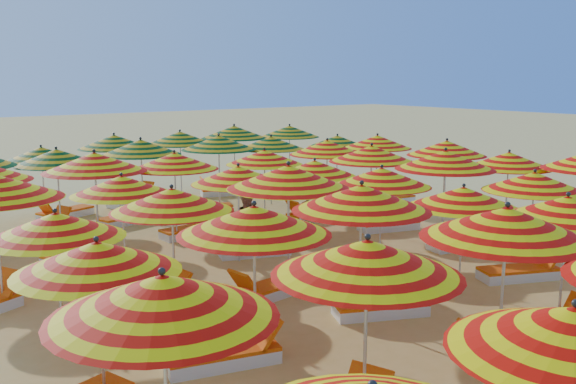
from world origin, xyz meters
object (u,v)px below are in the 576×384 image
(umbrella_35, at_px, (377,142))
(umbrella_9, at_px, (567,209))
(umbrella_40, at_px, (271,143))
(umbrella_34, at_px, (327,148))
(umbrella_13, at_px, (254,220))
(lounger_22, at_px, (76,254))
(umbrella_27, at_px, (315,168))
(lounger_21, at_px, (390,225))
(umbrella_15, at_px, (463,197))
(umbrella_44, at_px, (114,142))
(umbrella_47, at_px, (290,131))
(lounger_23, at_px, (193,230))
(lounger_27, at_px, (41,230))
(umbrella_26, at_px, (238,175))
(lounger_17, at_px, (499,236))
(lounger_29, at_px, (203,209))
(umbrella_1, at_px, (574,330))
(lounger_32, at_px, (64,213))
(umbrella_33, at_px, (264,157))
(lounger_16, at_px, (461,242))
(umbrella_14, at_px, (361,198))
(lounger_13, at_px, (520,272))
(umbrella_20, at_px, (288,177))
(umbrella_37, at_px, (57,157))
(umbrella_6, at_px, (163,296))
(lounger_34, at_px, (223,191))
(lounger_14, at_px, (147,306))
(lounger_25, at_px, (392,199))
(lounger_7, at_px, (553,335))
(lounger_20, at_px, (253,249))
(beachgoer_b, at_px, (249,223))
(umbrella_45, at_px, (180,138))
(lounger_30, at_px, (346,189))
(umbrella_46, at_px, (234,132))
(umbrella_18, at_px, (56,225))
(umbrella_39, at_px, (219,143))
(umbrella_41, at_px, (337,141))
(umbrella_32, at_px, (174,161))
(beachgoer_a, at_px, (306,217))
(umbrella_23, at_px, (509,160))
(lounger_11, at_px, (226,355))
(umbrella_7, at_px, (367,258))
(lounger_6, at_px, (513,352))
(lounger_15, at_px, (269,289))
(umbrella_22, at_px, (445,160))
(umbrella_28, at_px, (372,154))
(umbrella_31, at_px, (95,162))
(lounger_19, at_px, (100,275))
(umbrella_8, at_px, (507,223))
(umbrella_12, at_px, (97,257))
(umbrella_21, at_px, (382,177))
(umbrella_16, at_px, (534,182))

(umbrella_35, bearing_deg, umbrella_9, -118.08)
(umbrella_40, bearing_deg, umbrella_34, -85.23)
(umbrella_13, relative_size, lounger_22, 1.57)
(umbrella_27, bearing_deg, lounger_21, -1.66)
(umbrella_15, distance_m, umbrella_44, 12.42)
(umbrella_47, bearing_deg, lounger_23, -144.88)
(lounger_27, bearing_deg, umbrella_26, -78.74)
(lounger_17, distance_m, lounger_29, 8.90)
(umbrella_1, distance_m, lounger_32, 16.78)
(umbrella_33, relative_size, lounger_16, 1.50)
(umbrella_14, height_order, umbrella_44, umbrella_14)
(lounger_22, bearing_deg, lounger_32, -126.54)
(lounger_13, bearing_deg, umbrella_20, 173.82)
(umbrella_37, bearing_deg, umbrella_26, -63.74)
(umbrella_6, relative_size, lounger_34, 1.51)
(lounger_14, height_order, lounger_25, same)
(lounger_7, xyz_separation_m, lounger_20, (-1.05, 7.24, 0.00))
(beachgoer_b, bearing_deg, umbrella_45, 70.58)
(lounger_30, bearing_deg, umbrella_46, 164.60)
(umbrella_18, bearing_deg, umbrella_39, 45.67)
(umbrella_1, height_order, umbrella_41, umbrella_1)
(umbrella_6, distance_m, umbrella_32, 10.51)
(umbrella_15, height_order, lounger_13, umbrella_15)
(umbrella_20, bearing_deg, umbrella_33, 60.65)
(lounger_32, height_order, beachgoer_a, beachgoer_a)
(umbrella_23, xyz_separation_m, lounger_11, (-9.97, -2.15, -1.94))
(umbrella_7, relative_size, umbrella_34, 1.09)
(lounger_6, distance_m, beachgoer_b, 7.40)
(umbrella_45, xyz_separation_m, lounger_15, (-3.25, -10.02, -2.02))
(lounger_21, bearing_deg, umbrella_22, -86.26)
(umbrella_39, bearing_deg, umbrella_28, -68.01)
(lounger_14, bearing_deg, umbrella_31, 73.41)
(lounger_13, bearing_deg, lounger_27, 148.65)
(umbrella_1, height_order, beachgoer_b, umbrella_1)
(lounger_16, xyz_separation_m, lounger_29, (-3.22, 7.48, 0.00))
(lounger_19, bearing_deg, umbrella_47, -146.99)
(umbrella_22, relative_size, lounger_17, 1.46)
(umbrella_7, xyz_separation_m, umbrella_8, (2.55, -0.13, 0.09))
(lounger_19, relative_size, lounger_30, 0.96)
(lounger_16, relative_size, lounger_17, 0.99)
(umbrella_12, height_order, lounger_29, umbrella_12)
(lounger_21, bearing_deg, lounger_13, -84.56)
(umbrella_21, distance_m, lounger_34, 10.10)
(umbrella_14, distance_m, umbrella_46, 13.08)
(umbrella_16, xyz_separation_m, umbrella_33, (-2.22, 7.00, -0.02))
(umbrella_44, bearing_deg, beachgoer_a, -73.62)
(lounger_7, height_order, lounger_27, same)
(umbrella_46, relative_size, lounger_19, 1.46)
(umbrella_7, relative_size, lounger_27, 1.48)
(umbrella_6, xyz_separation_m, umbrella_14, (4.80, 2.32, 0.08))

